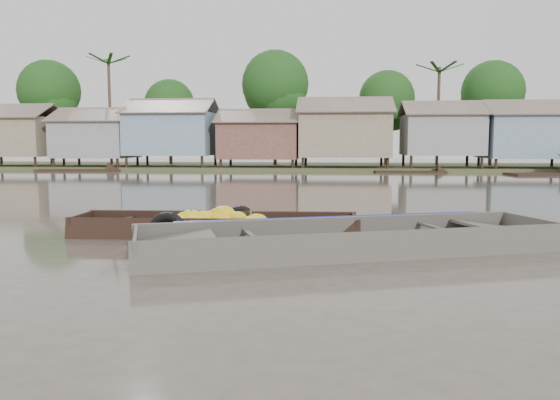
{
  "coord_description": "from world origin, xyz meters",
  "views": [
    {
      "loc": [
        1.42,
        -11.32,
        2.04
      ],
      "look_at": [
        0.36,
        0.43,
        0.8
      ],
      "focal_mm": 35.0,
      "sensor_mm": 36.0,
      "label": 1
    }
  ],
  "objects": [
    {
      "name": "banana_boat",
      "position": [
        -1.18,
        0.49,
        0.18
      ],
      "size": [
        6.31,
        1.77,
        0.88
      ],
      "rotation": [
        0.0,
        0.0,
        0.03
      ],
      "color": "black",
      "rests_on": "ground"
    },
    {
      "name": "ground",
      "position": [
        0.0,
        0.0,
        0.0
      ],
      "size": [
        120.0,
        120.0,
        0.0
      ],
      "primitive_type": "plane",
      "color": "#4A4138",
      "rests_on": "ground"
    },
    {
      "name": "riverbank",
      "position": [
        3.03,
        31.86,
        3.07
      ],
      "size": [
        120.0,
        12.47,
        10.22
      ],
      "color": "#384723",
      "rests_on": "ground"
    },
    {
      "name": "viewer_boat",
      "position": [
        1.87,
        -1.02,
        0.07
      ],
      "size": [
        8.33,
        4.6,
        0.65
      ],
      "rotation": [
        0.0,
        0.0,
        0.33
      ],
      "color": "#49453E",
      "rests_on": "ground"
    },
    {
      "name": "distant_boats",
      "position": [
        15.55,
        24.07,
        0.23
      ],
      "size": [
        47.14,
        14.73,
        1.38
      ],
      "color": "black",
      "rests_on": "ground"
    }
  ]
}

